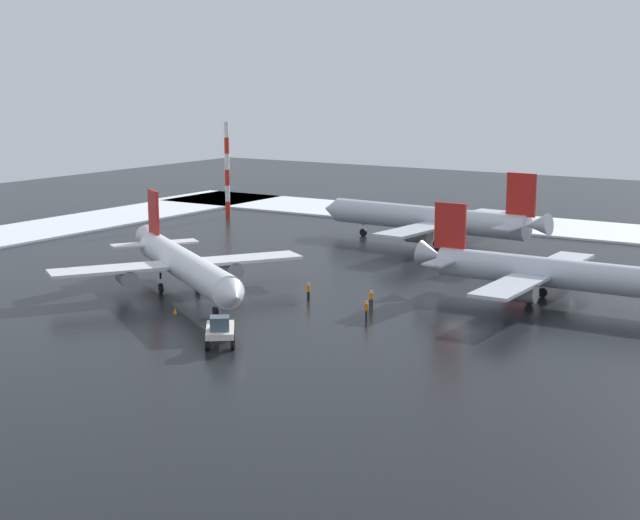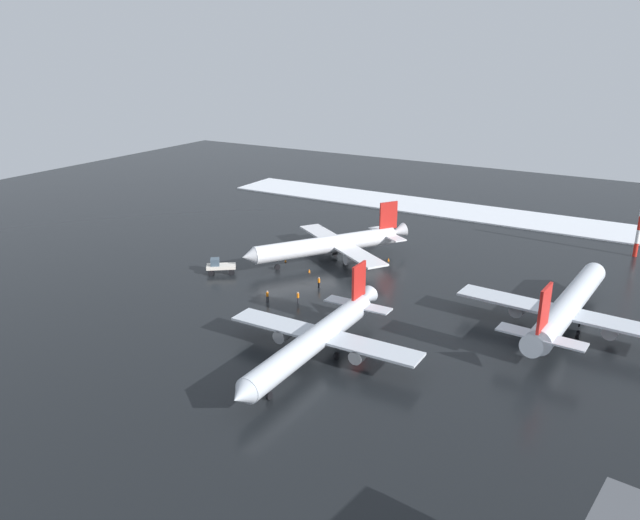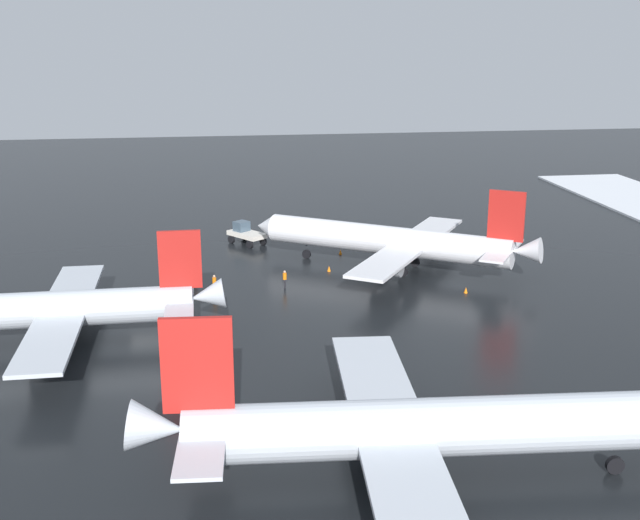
% 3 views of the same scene
% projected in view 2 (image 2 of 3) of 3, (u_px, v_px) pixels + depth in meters
% --- Properties ---
extents(ground_plane, '(240.00, 240.00, 0.00)m').
position_uv_depth(ground_plane, '(307.00, 327.00, 80.95)').
color(ground_plane, black).
extents(snow_bank_right, '(14.00, 116.00, 0.28)m').
position_uv_depth(snow_bank_right, '(469.00, 212.00, 135.33)').
color(snow_bank_right, white).
rests_on(snow_bank_right, ground_plane).
extents(airplane_parked_portside, '(26.80, 23.02, 9.05)m').
position_uv_depth(airplane_parked_portside, '(331.00, 244.00, 104.49)').
color(airplane_parked_portside, white).
rests_on(airplane_parked_portside, ground_plane).
extents(airplane_foreground_jet, '(29.29, 24.21, 8.72)m').
position_uv_depth(airplane_foreground_jet, '(315.00, 339.00, 71.25)').
color(airplane_foreground_jet, silver).
rests_on(airplane_foreground_jet, ground_plane).
extents(airplane_far_rear, '(32.75, 27.18, 9.72)m').
position_uv_depth(airplane_far_rear, '(568.00, 305.00, 79.62)').
color(airplane_far_rear, silver).
rests_on(airplane_far_rear, ground_plane).
extents(pushback_tug, '(4.54, 4.99, 2.50)m').
position_uv_depth(pushback_tug, '(219.00, 266.00, 99.48)').
color(pushback_tug, silver).
rests_on(pushback_tug, ground_plane).
extents(ground_crew_mid_apron, '(0.36, 0.36, 1.71)m').
position_uv_depth(ground_crew_mid_apron, '(319.00, 282.00, 93.68)').
color(ground_crew_mid_apron, black).
rests_on(ground_crew_mid_apron, ground_plane).
extents(ground_crew_beside_wing, '(0.36, 0.36, 1.71)m').
position_uv_depth(ground_crew_beside_wing, '(298.00, 297.00, 88.11)').
color(ground_crew_beside_wing, black).
rests_on(ground_crew_beside_wing, ground_plane).
extents(ground_crew_near_tug, '(0.36, 0.36, 1.71)m').
position_uv_depth(ground_crew_near_tug, '(267.00, 295.00, 88.57)').
color(ground_crew_near_tug, black).
rests_on(ground_crew_near_tug, ground_plane).
extents(traffic_cone_near_nose, '(0.36, 0.36, 0.55)m').
position_uv_depth(traffic_cone_near_nose, '(388.00, 260.00, 105.38)').
color(traffic_cone_near_nose, orange).
rests_on(traffic_cone_near_nose, ground_plane).
extents(traffic_cone_mid_line, '(0.36, 0.36, 0.55)m').
position_uv_depth(traffic_cone_mid_line, '(309.00, 271.00, 100.25)').
color(traffic_cone_mid_line, orange).
rests_on(traffic_cone_mid_line, ground_plane).
extents(traffic_cone_wingtip_side, '(0.36, 0.36, 0.55)m').
position_uv_depth(traffic_cone_wingtip_side, '(285.00, 260.00, 104.97)').
color(traffic_cone_wingtip_side, orange).
rests_on(traffic_cone_wingtip_side, ground_plane).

